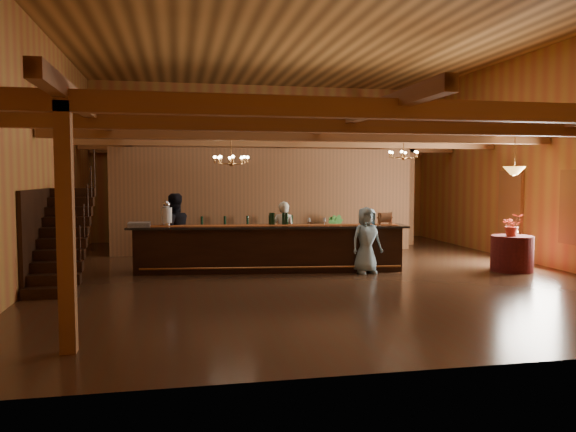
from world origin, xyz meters
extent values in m
plane|color=#3E2517|center=(0.00, 0.00, 0.00)|extent=(14.00, 14.00, 0.00)
plane|color=#AF7436|center=(0.00, 0.00, 5.50)|extent=(14.00, 14.00, 0.00)
cube|color=#A67431|center=(0.00, 7.00, 2.75)|extent=(12.00, 0.10, 5.50)
cube|color=#A67431|center=(0.00, -7.00, 2.75)|extent=(12.00, 0.10, 5.50)
cube|color=#A67431|center=(-6.00, 0.00, 2.75)|extent=(0.10, 14.00, 5.50)
cube|color=#A67431|center=(6.00, 0.00, 2.75)|extent=(0.10, 14.00, 5.50)
cube|color=brown|center=(0.00, -5.50, 3.20)|extent=(11.90, 0.20, 0.28)
cube|color=brown|center=(0.00, -3.00, 3.20)|extent=(11.90, 0.20, 0.28)
cube|color=brown|center=(0.00, -0.50, 3.20)|extent=(11.90, 0.20, 0.28)
cube|color=brown|center=(0.00, 2.00, 3.20)|extent=(11.90, 0.20, 0.28)
cube|color=brown|center=(0.00, 4.50, 3.20)|extent=(11.90, 0.20, 0.28)
cube|color=brown|center=(0.00, 6.80, 3.20)|extent=(11.90, 0.20, 0.28)
cube|color=brown|center=(-4.50, 0.00, 3.34)|extent=(0.18, 13.90, 0.22)
cube|color=brown|center=(0.00, 0.00, 3.34)|extent=(0.18, 13.90, 0.22)
cube|color=brown|center=(4.50, 0.00, 3.34)|extent=(0.18, 13.90, 0.22)
cube|color=brown|center=(-4.50, 4.50, 1.60)|extent=(0.20, 0.20, 3.20)
cube|color=brown|center=(4.50, 4.50, 1.60)|extent=(0.20, 0.20, 3.20)
cube|color=brown|center=(-4.50, -5.50, 1.60)|extent=(0.20, 0.20, 3.20)
cube|color=brown|center=(-0.50, 3.50, 1.55)|extent=(9.00, 0.18, 3.10)
cube|color=white|center=(5.95, 1.00, 1.55)|extent=(0.12, 1.05, 1.75)
cube|color=black|center=(-5.45, -2.00, 0.10)|extent=(1.00, 0.28, 0.20)
cube|color=black|center=(-5.45, -1.72, 0.30)|extent=(1.00, 0.28, 0.20)
cube|color=black|center=(-5.45, -1.44, 0.50)|extent=(1.00, 0.28, 0.20)
cube|color=black|center=(-5.45, -1.16, 0.70)|extent=(1.00, 0.28, 0.20)
cube|color=black|center=(-5.45, -0.88, 0.90)|extent=(1.00, 0.28, 0.20)
cube|color=black|center=(-5.45, -0.60, 1.10)|extent=(1.00, 0.28, 0.20)
cube|color=black|center=(-5.45, -0.32, 1.30)|extent=(1.00, 0.28, 0.20)
cube|color=black|center=(-5.45, -0.04, 1.50)|extent=(1.00, 0.28, 0.20)
cube|color=black|center=(-5.45, 0.24, 1.70)|extent=(1.00, 0.28, 0.20)
cube|color=black|center=(-5.45, 0.52, 1.90)|extent=(1.00, 0.28, 0.20)
cube|color=black|center=(1.00, 5.50, 0.55)|extent=(1.20, 0.60, 1.10)
cube|color=brown|center=(-2.00, 5.50, 0.50)|extent=(1.00, 0.60, 1.00)
cube|color=black|center=(-0.97, 0.13, 0.52)|extent=(6.31, 1.43, 1.05)
cube|color=black|center=(-0.97, 0.13, 1.07)|extent=(6.64, 1.61, 0.05)
cube|color=maroon|center=(-0.97, 0.13, 1.10)|extent=(6.18, 1.16, 0.01)
cylinder|color=#AF743C|center=(-0.97, -0.29, 0.16)|extent=(6.03, 0.78, 0.05)
cylinder|color=silver|center=(-3.36, 0.47, 1.14)|extent=(0.18, 0.18, 0.08)
cylinder|color=silver|center=(-3.36, 0.47, 1.36)|extent=(0.26, 0.26, 0.36)
sphere|color=silver|center=(-3.36, 0.47, 1.61)|extent=(0.18, 0.18, 0.18)
cube|color=gray|center=(-3.98, 0.44, 1.15)|extent=(0.50, 0.50, 0.10)
cube|color=brown|center=(1.64, -0.26, 1.25)|extent=(0.06, 0.06, 0.30)
cube|color=brown|center=(1.92, -0.26, 1.25)|extent=(0.06, 0.06, 0.30)
cylinder|color=brown|center=(1.78, -0.26, 1.28)|extent=(0.24, 0.24, 0.24)
cylinder|color=black|center=(-0.91, 0.25, 1.25)|extent=(0.07, 0.07, 0.30)
cylinder|color=black|center=(-0.85, 0.24, 1.25)|extent=(0.07, 0.07, 0.30)
cylinder|color=black|center=(-0.60, 0.21, 1.25)|extent=(0.07, 0.07, 0.30)
cylinder|color=black|center=(-0.53, 0.20, 1.25)|extent=(0.07, 0.07, 0.30)
cube|color=black|center=(-1.11, 3.16, 0.42)|extent=(3.06, 0.86, 0.85)
cylinder|color=#551415|center=(4.75, -0.95, 0.43)|extent=(0.98, 0.98, 0.85)
cylinder|color=#AF743C|center=(-1.86, 0.11, 2.88)|extent=(0.02, 0.02, 0.64)
sphere|color=#AF743C|center=(-1.86, 0.11, 2.56)|extent=(0.12, 0.12, 0.12)
torus|color=#AF743C|center=(-1.86, 0.11, 2.66)|extent=(0.80, 0.80, 0.04)
cylinder|color=#AF743C|center=(2.74, 0.91, 2.98)|extent=(0.02, 0.02, 0.45)
sphere|color=#AF743C|center=(2.74, 0.91, 2.75)|extent=(0.12, 0.12, 0.12)
torus|color=#AF743C|center=(2.74, 0.91, 2.85)|extent=(0.80, 0.80, 0.04)
cylinder|color=#AF743C|center=(4.75, -0.95, 2.80)|extent=(0.02, 0.02, 0.80)
cone|color=gold|center=(4.75, -0.95, 2.40)|extent=(0.52, 0.52, 0.20)
imported|color=silver|center=(-0.46, 0.94, 0.82)|extent=(0.70, 0.60, 1.64)
imported|color=black|center=(-3.20, 0.79, 0.93)|extent=(1.10, 0.98, 1.86)
imported|color=#92BFD5|center=(1.23, -0.56, 0.78)|extent=(0.83, 0.62, 1.55)
imported|color=#307027|center=(1.43, 3.11, 0.57)|extent=(0.76, 0.69, 1.14)
imported|color=#D9452C|center=(4.67, -1.05, 1.12)|extent=(0.58, 0.54, 0.53)
imported|color=#AF743C|center=(4.86, -0.83, 1.01)|extent=(0.18, 0.18, 0.32)
camera|label=1|loc=(-3.12, -12.98, 2.26)|focal=35.00mm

